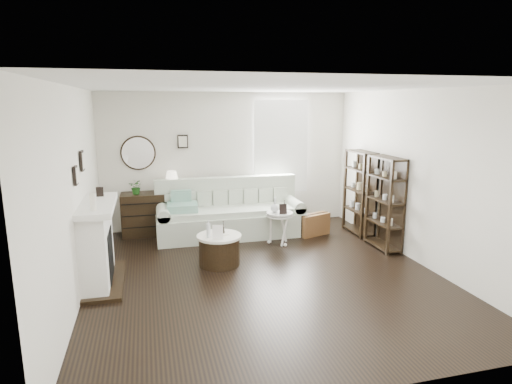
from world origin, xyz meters
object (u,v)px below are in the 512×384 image
object	(u,v)px
dresser	(154,213)
pedestal_table	(280,215)
drum_table	(219,250)
sofa	(230,216)

from	to	relation	value
dresser	pedestal_table	world-z (taller)	dresser
drum_table	sofa	bearing A→B (deg)	73.14
sofa	pedestal_table	size ratio (longest dim) A/B	4.73
dresser	pedestal_table	distance (m)	2.45
sofa	dresser	xyz separation A→B (m)	(-1.39, 0.38, 0.05)
sofa	pedestal_table	world-z (taller)	sofa
dresser	drum_table	size ratio (longest dim) A/B	1.76
pedestal_table	dresser	bearing A→B (deg)	151.45
dresser	drum_table	world-z (taller)	dresser
sofa	pedestal_table	bearing A→B (deg)	-46.09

